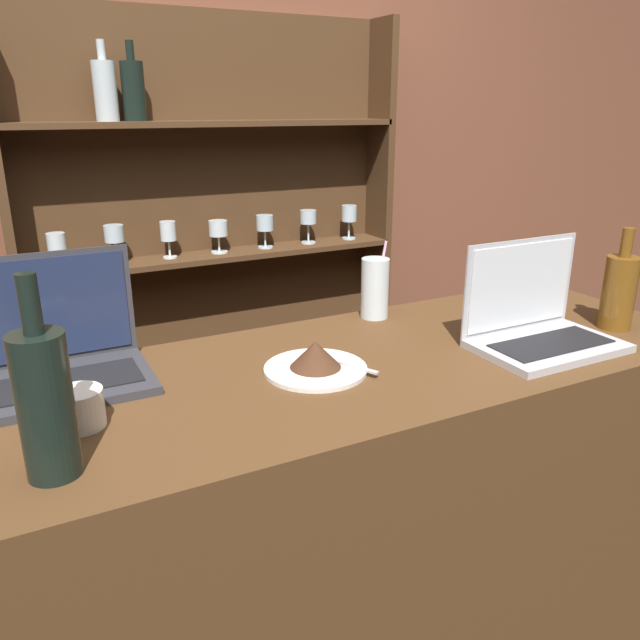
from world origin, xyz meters
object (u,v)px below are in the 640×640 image
at_px(cake_plate, 316,360).
at_px(water_glass, 375,288).
at_px(laptop_far, 537,322).
at_px(coffee_cup, 80,409).
at_px(laptop_near, 64,354).
at_px(wine_bottle_amber, 619,291).
at_px(wine_bottle_dark, 45,402).

bearing_deg(cake_plate, water_glass, 39.64).
relative_size(laptop_far, coffee_cup, 3.97).
height_order(laptop_near, cake_plate, laptop_near).
bearing_deg(cake_plate, coffee_cup, -176.91).
bearing_deg(wine_bottle_amber, coffee_cup, 176.55).
relative_size(laptop_near, laptop_far, 0.94).
height_order(wine_bottle_dark, coffee_cup, wine_bottle_dark).
distance_m(laptop_near, wine_bottle_dark, 0.37).
height_order(laptop_near, wine_bottle_dark, wine_bottle_dark).
height_order(cake_plate, water_glass, water_glass).
height_order(laptop_near, water_glass, laptop_near).
bearing_deg(water_glass, cake_plate, -140.36).
xyz_separation_m(laptop_near, water_glass, (0.78, 0.06, 0.02)).
distance_m(wine_bottle_amber, coffee_cup, 1.28).
relative_size(laptop_near, coffee_cup, 3.74).
relative_size(laptop_near, wine_bottle_amber, 1.23).
distance_m(laptop_near, laptop_far, 1.05).
xyz_separation_m(cake_plate, coffee_cup, (-0.48, -0.03, 0.01)).
bearing_deg(laptop_near, water_glass, 4.09).
bearing_deg(coffee_cup, wine_bottle_amber, -3.45).
height_order(water_glass, wine_bottle_amber, wine_bottle_amber).
relative_size(wine_bottle_amber, coffee_cup, 3.03).
bearing_deg(wine_bottle_dark, cake_plate, 17.17).
xyz_separation_m(laptop_near, wine_bottle_amber, (1.28, -0.30, 0.04)).
xyz_separation_m(cake_plate, water_glass, (0.31, 0.25, 0.05)).
bearing_deg(wine_bottle_amber, cake_plate, 172.70).
xyz_separation_m(wine_bottle_amber, wine_bottle_dark, (-1.34, -0.06, 0.02)).
bearing_deg(coffee_cup, laptop_far, -4.01).
relative_size(cake_plate, water_glass, 1.08).
bearing_deg(laptop_far, laptop_near, 163.80).
bearing_deg(laptop_near, laptop_far, -16.20).
height_order(laptop_near, wine_bottle_amber, wine_bottle_amber).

